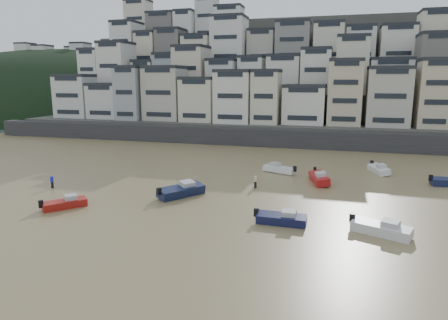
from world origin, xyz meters
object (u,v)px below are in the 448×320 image
(boat_a, at_px, (281,217))
(person_blue, at_px, (52,181))
(boat_h, at_px, (279,168))
(boat_c, at_px, (181,189))
(boat_b, at_px, (381,227))
(boat_j, at_px, (64,202))
(boat_i, at_px, (379,168))
(person_pink, at_px, (255,181))
(boat_e, at_px, (319,177))

(boat_a, bearing_deg, person_blue, 171.64)
(boat_h, relative_size, boat_a, 1.04)
(boat_c, bearing_deg, boat_h, 2.36)
(boat_b, xyz_separation_m, boat_j, (-31.85, -1.32, -0.09))
(boat_b, relative_size, boat_h, 1.04)
(boat_i, xyz_separation_m, person_pink, (-15.78, -12.88, 0.16))
(boat_b, distance_m, boat_h, 24.65)
(boat_a, relative_size, person_pink, 2.98)
(boat_e, bearing_deg, boat_a, -23.92)
(boat_i, relative_size, boat_c, 0.83)
(boat_a, distance_m, person_blue, 30.10)
(boat_e, bearing_deg, boat_j, -69.30)
(boat_b, xyz_separation_m, boat_h, (-12.11, 21.47, -0.03))
(boat_b, xyz_separation_m, person_blue, (-38.56, 5.07, 0.11))
(boat_b, bearing_deg, boat_a, -159.23)
(boat_a, bearing_deg, person_pink, 113.38)
(boat_c, xyz_separation_m, boat_h, (9.36, 15.30, -0.13))
(boat_e, xyz_separation_m, person_pink, (-7.65, -4.83, 0.05))
(boat_a, bearing_deg, boat_h, 99.65)
(boat_e, distance_m, boat_a, 17.10)
(boat_i, distance_m, boat_e, 11.44)
(boat_b, xyz_separation_m, person_pink, (-13.83, 12.25, 0.11))
(boat_c, xyz_separation_m, person_pink, (7.63, 6.08, 0.01))
(boat_c, xyz_separation_m, boat_a, (12.61, -5.98, -0.16))
(boat_a, bearing_deg, boat_i, 67.53)
(boat_b, xyz_separation_m, boat_a, (-8.86, 0.19, -0.05))
(boat_i, height_order, person_blue, person_blue)
(person_pink, bearing_deg, boat_a, -67.58)
(boat_b, distance_m, boat_e, 18.17)
(boat_b, bearing_deg, boat_h, 141.43)
(boat_j, bearing_deg, boat_c, -13.42)
(boat_e, xyz_separation_m, boat_j, (-25.66, -18.40, -0.15))
(boat_i, bearing_deg, boat_c, -69.68)
(boat_j, bearing_deg, person_blue, 87.17)
(boat_b, height_order, boat_j, boat_b)
(boat_i, relative_size, boat_a, 1.01)
(person_blue, bearing_deg, boat_i, 26.35)
(boat_h, relative_size, boat_j, 1.10)
(boat_h, distance_m, person_blue, 31.12)
(boat_i, distance_m, boat_c, 30.13)
(boat_h, xyz_separation_m, person_pink, (-1.72, -9.22, 0.14))
(boat_e, height_order, person_pink, person_pink)
(boat_c, relative_size, boat_b, 1.14)
(boat_j, bearing_deg, boat_i, -11.18)
(boat_e, relative_size, person_pink, 3.47)
(person_pink, bearing_deg, boat_j, -143.01)
(boat_i, height_order, boat_b, boat_b)
(boat_c, relative_size, person_blue, 3.64)
(boat_h, bearing_deg, boat_c, 81.01)
(boat_i, distance_m, boat_j, 42.91)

